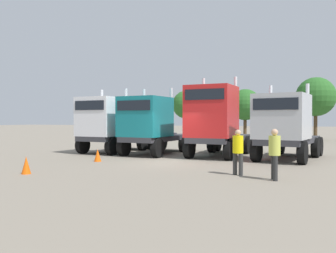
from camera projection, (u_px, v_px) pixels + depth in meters
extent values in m
plane|color=gray|center=(167.00, 162.00, 17.67)|extent=(200.00, 200.00, 0.00)
cube|color=#333338|center=(118.00, 137.00, 23.73)|extent=(2.73, 6.02, 0.30)
cube|color=white|center=(101.00, 117.00, 22.12)|extent=(2.60, 2.51, 2.37)
cube|color=black|center=(89.00, 105.00, 21.06)|extent=(2.09, 0.23, 0.55)
cylinder|color=silver|center=(126.00, 112.00, 22.85)|extent=(0.20, 0.20, 2.97)
cylinder|color=silver|center=(102.00, 112.00, 23.70)|extent=(0.20, 0.20, 2.97)
cylinder|color=#333338|center=(129.00, 133.00, 24.87)|extent=(1.20, 1.20, 0.12)
cylinder|color=black|center=(112.00, 146.00, 21.26)|extent=(0.45, 1.07, 1.05)
cylinder|color=black|center=(83.00, 145.00, 22.25)|extent=(0.45, 1.07, 1.05)
cylinder|color=black|center=(143.00, 143.00, 24.42)|extent=(0.45, 1.07, 1.05)
cylinder|color=black|center=(116.00, 142.00, 25.41)|extent=(0.45, 1.07, 1.05)
cylinder|color=black|center=(151.00, 142.00, 25.41)|extent=(0.45, 1.07, 1.05)
cylinder|color=black|center=(125.00, 141.00, 26.39)|extent=(0.45, 1.07, 1.05)
cube|color=#333338|center=(159.00, 138.00, 22.31)|extent=(2.74, 6.10, 0.30)
cube|color=#14727A|center=(145.00, 117.00, 20.79)|extent=(2.63, 2.80, 2.28)
cube|color=black|center=(133.00, 105.00, 19.61)|extent=(2.09, 0.23, 0.55)
cylinder|color=silver|center=(171.00, 112.00, 21.65)|extent=(0.20, 0.20, 2.88)
cylinder|color=silver|center=(144.00, 112.00, 22.50)|extent=(0.20, 0.20, 2.88)
cylinder|color=#333338|center=(168.00, 134.00, 23.47)|extent=(1.20, 1.20, 0.12)
cylinder|color=black|center=(157.00, 148.00, 19.80)|extent=(0.45, 1.10, 1.08)
cylinder|color=black|center=(124.00, 147.00, 20.79)|extent=(0.45, 1.10, 1.08)
cylinder|color=black|center=(184.00, 144.00, 23.04)|extent=(0.45, 1.10, 1.08)
cylinder|color=black|center=(154.00, 143.00, 24.03)|extent=(0.45, 1.10, 1.08)
cylinder|color=black|center=(191.00, 143.00, 24.02)|extent=(0.45, 1.10, 1.08)
cylinder|color=black|center=(162.00, 142.00, 25.01)|extent=(0.45, 1.10, 1.08)
cube|color=#333338|center=(222.00, 138.00, 21.17)|extent=(2.59, 6.36, 0.30)
cube|color=red|center=(212.00, 112.00, 19.42)|extent=(2.55, 2.57, 2.77)
cube|color=black|center=(204.00, 94.00, 18.29)|extent=(2.10, 0.17, 0.55)
cylinder|color=silver|center=(235.00, 107.00, 20.25)|extent=(0.19, 0.19, 3.37)
cylinder|color=silver|center=(203.00, 107.00, 21.05)|extent=(0.19, 0.19, 3.37)
cylinder|color=#333338|center=(228.00, 134.00, 22.41)|extent=(1.17, 1.17, 0.12)
cylinder|color=black|center=(229.00, 150.00, 18.53)|extent=(0.42, 1.12, 1.10)
cylinder|color=black|center=(189.00, 148.00, 19.46)|extent=(0.42, 1.12, 1.10)
cylinder|color=black|center=(246.00, 145.00, 22.09)|extent=(0.42, 1.12, 1.10)
cylinder|color=black|center=(212.00, 144.00, 23.02)|extent=(0.42, 1.12, 1.10)
cylinder|color=black|center=(250.00, 144.00, 23.09)|extent=(0.42, 1.12, 1.10)
cylinder|color=black|center=(217.00, 143.00, 24.02)|extent=(0.42, 1.12, 1.10)
cube|color=#333338|center=(290.00, 140.00, 19.33)|extent=(3.19, 6.22, 0.30)
cube|color=#B7BABF|center=(282.00, 117.00, 17.86)|extent=(2.80, 2.92, 2.21)
cube|color=black|center=(275.00, 104.00, 16.75)|extent=(2.08, 0.40, 0.55)
cylinder|color=silver|center=(307.00, 111.00, 18.58)|extent=(0.21, 0.21, 2.81)
cylinder|color=silver|center=(271.00, 111.00, 19.56)|extent=(0.21, 0.21, 2.81)
cylinder|color=#333338|center=(295.00, 135.00, 20.44)|extent=(1.27, 1.27, 0.12)
cylinder|color=black|center=(302.00, 153.00, 16.83)|extent=(0.53, 1.14, 1.10)
cylinder|color=black|center=(256.00, 151.00, 17.98)|extent=(0.53, 1.14, 1.10)
cylinder|color=black|center=(316.00, 148.00, 19.93)|extent=(0.53, 1.14, 1.10)
cylinder|color=black|center=(275.00, 146.00, 21.07)|extent=(0.53, 1.14, 1.10)
cylinder|color=black|center=(319.00, 146.00, 20.87)|extent=(0.53, 1.14, 1.10)
cylinder|color=black|center=(280.00, 145.00, 22.01)|extent=(0.53, 1.14, 1.10)
cylinder|color=#323232|center=(235.00, 164.00, 13.73)|extent=(0.22, 0.22, 0.84)
cylinder|color=#323232|center=(241.00, 165.00, 13.51)|extent=(0.22, 0.22, 0.84)
cylinder|color=yellow|center=(238.00, 144.00, 13.61)|extent=(0.54, 0.54, 0.66)
sphere|color=tan|center=(238.00, 133.00, 13.60)|extent=(0.23, 0.23, 0.23)
cylinder|color=#2A2A2A|center=(275.00, 168.00, 12.33)|extent=(0.20, 0.20, 0.87)
cylinder|color=#2A2A2A|center=(273.00, 167.00, 12.61)|extent=(0.20, 0.20, 0.87)
cylinder|color=#C1C84D|center=(275.00, 146.00, 12.46)|extent=(0.50, 0.50, 0.69)
sphere|color=tan|center=(275.00, 132.00, 12.45)|extent=(0.23, 0.23, 0.23)
cone|color=#F2590C|center=(26.00, 165.00, 13.93)|extent=(0.36, 0.36, 0.68)
cone|color=#F2590C|center=(98.00, 155.00, 18.05)|extent=(0.36, 0.36, 0.63)
cylinder|color=#4C3823|center=(186.00, 127.00, 38.89)|extent=(0.36, 0.36, 2.50)
sphere|color=#286023|center=(186.00, 105.00, 38.84)|extent=(3.04, 3.04, 3.04)
cylinder|color=#4C3823|center=(245.00, 128.00, 39.26)|extent=(0.36, 0.36, 2.37)
sphere|color=#286023|center=(245.00, 105.00, 39.21)|extent=(3.40, 3.40, 3.40)
cylinder|color=#4C3823|center=(315.00, 126.00, 36.26)|extent=(0.36, 0.36, 2.83)
sphere|color=#286023|center=(316.00, 97.00, 36.20)|extent=(3.93, 3.93, 3.93)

